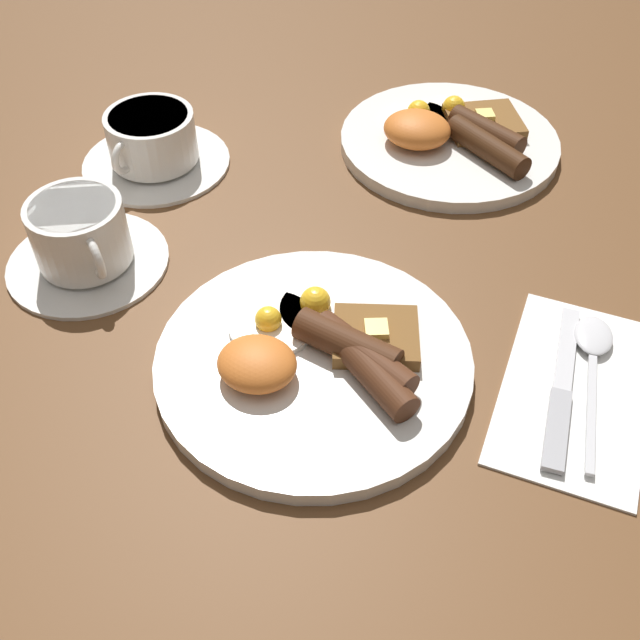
# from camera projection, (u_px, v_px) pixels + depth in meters

# --- Properties ---
(ground_plane) EXTENTS (3.00, 3.00, 0.00)m
(ground_plane) POSITION_uv_depth(u_px,v_px,m) (314.00, 367.00, 0.65)
(ground_plane) COLOR brown
(breakfast_plate_near) EXTENTS (0.28, 0.28, 0.05)m
(breakfast_plate_near) POSITION_uv_depth(u_px,v_px,m) (317.00, 357.00, 0.64)
(breakfast_plate_near) COLOR silver
(breakfast_plate_near) RESTS_ON ground_plane
(breakfast_plate_far) EXTENTS (0.26, 0.26, 0.05)m
(breakfast_plate_far) POSITION_uv_depth(u_px,v_px,m) (450.00, 137.00, 0.88)
(breakfast_plate_far) COLOR silver
(breakfast_plate_far) RESTS_ON ground_plane
(teacup_near) EXTENTS (0.16, 0.16, 0.07)m
(teacup_near) POSITION_uv_depth(u_px,v_px,m) (82.00, 240.00, 0.72)
(teacup_near) COLOR silver
(teacup_near) RESTS_ON ground_plane
(teacup_far) EXTENTS (0.17, 0.17, 0.06)m
(teacup_far) POSITION_uv_depth(u_px,v_px,m) (153.00, 144.00, 0.85)
(teacup_far) COLOR silver
(teacup_far) RESTS_ON ground_plane
(napkin) EXTENTS (0.14, 0.22, 0.01)m
(napkin) POSITION_uv_depth(u_px,v_px,m) (576.00, 390.00, 0.63)
(napkin) COLOR white
(napkin) RESTS_ON ground_plane
(knife) EXTENTS (0.02, 0.18, 0.01)m
(knife) POSITION_uv_depth(u_px,v_px,m) (561.00, 393.00, 0.63)
(knife) COLOR silver
(knife) RESTS_ON napkin
(spoon) EXTENTS (0.03, 0.17, 0.01)m
(spoon) POSITION_uv_depth(u_px,v_px,m) (593.00, 351.00, 0.66)
(spoon) COLOR silver
(spoon) RESTS_ON napkin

